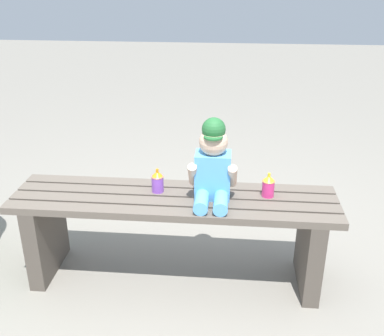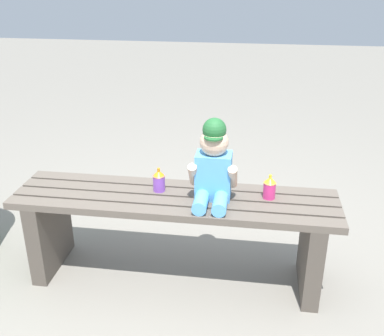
% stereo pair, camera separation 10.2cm
% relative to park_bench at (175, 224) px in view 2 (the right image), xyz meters
% --- Properties ---
extents(ground_plane, '(16.00, 16.00, 0.00)m').
position_rel_park_bench_xyz_m(ground_plane, '(0.00, -0.00, -0.32)').
color(ground_plane, gray).
extents(park_bench, '(1.61, 0.38, 0.48)m').
position_rel_park_bench_xyz_m(park_bench, '(0.00, 0.00, 0.00)').
color(park_bench, '#60564C').
rests_on(park_bench, ground_plane).
extents(child_figure, '(0.23, 0.27, 0.40)m').
position_rel_park_bench_xyz_m(child_figure, '(0.19, 0.00, 0.33)').
color(child_figure, '#59A5E5').
rests_on(child_figure, park_bench).
extents(sippy_cup_left, '(0.06, 0.06, 0.12)m').
position_rel_park_bench_xyz_m(sippy_cup_left, '(-0.09, 0.05, 0.22)').
color(sippy_cup_left, '#8C4CCC').
rests_on(sippy_cup_left, park_bench).
extents(sippy_cup_right, '(0.06, 0.06, 0.12)m').
position_rel_park_bench_xyz_m(sippy_cup_right, '(0.46, 0.05, 0.22)').
color(sippy_cup_right, '#E5337F').
rests_on(sippy_cup_right, park_bench).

